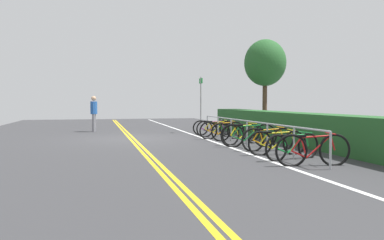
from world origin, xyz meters
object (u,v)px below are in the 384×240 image
object	(u,v)px
bicycle_3	(235,132)
tree_near_left	(265,63)
pedestrian	(94,111)
bicycle_6	(268,139)
bicycle_7	(277,143)
bicycle_1	(216,129)
bicycle_2	(222,130)
bicycle_8	(293,146)
bicycle_0	(212,128)
bicycle_5	(249,135)
sign_post_near	(201,100)
bicycle_4	(243,134)
bike_rack	(247,126)
bicycle_9	(313,150)

from	to	relation	value
bicycle_3	tree_near_left	bearing A→B (deg)	144.31
bicycle_3	pedestrian	distance (m)	7.65
bicycle_6	bicycle_7	size ratio (longest dim) A/B	0.99
bicycle_1	bicycle_7	size ratio (longest dim) A/B	0.98
bicycle_2	bicycle_8	xyz separation A→B (m)	(5.42, 0.02, -0.01)
bicycle_0	tree_near_left	size ratio (longest dim) A/B	0.36
bicycle_5	bicycle_7	size ratio (longest dim) A/B	1.08
tree_near_left	bicycle_8	bearing A→B (deg)	-20.85
bicycle_8	sign_post_near	xyz separation A→B (m)	(-8.47, -0.03, 1.20)
bicycle_0	pedestrian	distance (m)	5.90
bicycle_4	bicycle_6	bearing A→B (deg)	2.25
bike_rack	bicycle_2	xyz separation A→B (m)	(-2.29, -0.09, -0.29)
bicycle_7	bicycle_5	bearing A→B (deg)	-178.90
bicycle_2	sign_post_near	xyz separation A→B (m)	(-3.05, -0.01, 1.19)
bicycle_1	bicycle_6	distance (m)	4.63
bicycle_2	bicycle_6	world-z (taller)	bicycle_6
bike_rack	bicycle_4	distance (m)	0.51
bicycle_2	bicycle_0	bearing A→B (deg)	175.61
bicycle_2	bicycle_6	distance (m)	3.69
bicycle_5	bicycle_8	world-z (taller)	bicycle_5
bicycle_4	bicycle_6	size ratio (longest dim) A/B	1.01
bicycle_3	sign_post_near	xyz separation A→B (m)	(-3.90, -0.24, 1.20)
tree_near_left	bicycle_0	bearing A→B (deg)	-59.76
bicycle_8	bicycle_7	bearing A→B (deg)	179.08
bike_rack	bicycle_1	size ratio (longest dim) A/B	5.59
tree_near_left	bike_rack	bearing A→B (deg)	-29.62
sign_post_near	tree_near_left	world-z (taller)	tree_near_left
bicycle_7	sign_post_near	distance (m)	7.71
bicycle_5	tree_near_left	xyz separation A→B (m)	(-6.37, 3.49, 2.99)
bicycle_1	bicycle_8	size ratio (longest dim) A/B	0.99
bike_rack	bicycle_8	distance (m)	3.14
bicycle_3	bicycle_8	size ratio (longest dim) A/B	1.03
bicycle_0	bicycle_5	bearing A→B (deg)	-1.75
bicycle_4	tree_near_left	bearing A→B (deg)	148.73
bicycle_3	bicycle_4	distance (m)	1.03
bicycle_1	bicycle_3	world-z (taller)	same
bicycle_0	bicycle_6	xyz separation A→B (m)	(5.43, 0.05, 0.02)
bicycle_0	bicycle_7	bearing A→B (deg)	-0.89
bicycle_0	bicycle_3	bearing A→B (deg)	2.12
bicycle_1	pedestrian	size ratio (longest dim) A/B	0.97
bicycle_0	bicycle_9	size ratio (longest dim) A/B	0.93
bicycle_9	pedestrian	xyz separation A→B (m)	(-11.24, -4.82, 0.63)
bicycle_6	bicycle_8	world-z (taller)	bicycle_6
bicycle_4	bicycle_9	bearing A→B (deg)	-1.39
bicycle_0	bicycle_4	xyz separation A→B (m)	(3.61, -0.02, 0.02)
tree_near_left	bicycle_6	bearing A→B (deg)	-24.14
bicycle_0	bicycle_5	distance (m)	4.41
bicycle_6	pedestrian	xyz separation A→B (m)	(-8.56, -5.00, 0.65)
bicycle_6	bicycle_7	bearing A→B (deg)	-9.55
bike_rack	sign_post_near	bearing A→B (deg)	-178.94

